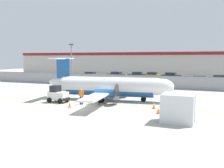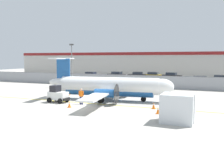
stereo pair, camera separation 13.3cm
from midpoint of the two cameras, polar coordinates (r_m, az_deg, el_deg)
The scene contains 20 objects.
ground_plane at distance 27.11m, azimuth -4.59°, elevation -4.48°, with size 140.00×140.00×0.01m.
perimeter_fence at distance 41.81m, azimuth 5.01°, elevation 0.74°, with size 98.00×0.10×2.10m.
parking_lot_strip at distance 53.00m, azimuth 8.50°, elevation 0.65°, with size 98.00×17.00×0.12m.
background_building at distance 70.94m, azimuth 11.87°, elevation 4.51°, with size 91.00×8.10×6.50m.
commuter_airplane at distance 28.96m, azimuth -0.33°, elevation -0.60°, with size 15.15×16.08×4.92m.
baggage_tug at distance 28.37m, azimuth -12.45°, elevation -2.40°, with size 2.43×1.58×1.88m.
ground_crew_worker at distance 26.59m, azimuth -7.16°, elevation -2.64°, with size 0.55×0.41×1.70m.
cargo_container at distance 19.70m, azimuth 14.69°, elevation -5.39°, with size 2.47×2.08×2.20m.
traffic_cone_near_left at distance 33.68m, azimuth -10.01°, elevation -1.97°, with size 0.36×0.36×0.64m.
traffic_cone_near_right at distance 22.51m, azimuth 10.38°, elevation -5.92°, with size 0.36×0.36×0.64m.
traffic_cone_far_left at distance 24.62m, azimuth 9.39°, elevation -4.88°, with size 0.36×0.36×0.64m.
traffic_cone_far_right at distance 25.26m, azimuth -9.82°, elevation -4.61°, with size 0.36×0.36×0.64m.
parked_car_0 at distance 58.19m, azimuth -5.16°, elevation 1.99°, with size 4.29×2.18×1.58m.
parked_car_1 at distance 59.06m, azimuth 0.83°, elevation 2.07°, with size 4.38×2.40×1.58m.
parked_car_2 at distance 58.50m, azimuth 5.60°, elevation 2.01°, with size 4.36×2.37×1.58m.
parked_car_3 at distance 58.23m, azimuth 9.03°, elevation 1.94°, with size 4.26×2.13×1.58m.
parked_car_4 at distance 57.33m, azimuth 13.30°, elevation 1.79°, with size 4.33×2.29×1.58m.
parked_car_5 at distance 47.70m, azimuth 19.36°, elevation 0.80°, with size 4.33×2.29×1.58m.
parked_car_6 at distance 51.57m, azimuth 23.20°, elevation 1.02°, with size 4.31×2.25×1.58m.
apron_light_pole at distance 42.83m, azimuth -9.34°, elevation 5.08°, with size 0.70×0.30×7.27m.
Camera 1 is at (11.60, -21.99, 4.92)m, focal length 40.00 mm.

